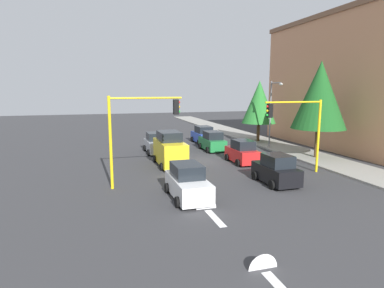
{
  "coord_description": "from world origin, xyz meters",
  "views": [
    {
      "loc": [
        26.23,
        -8.29,
        6.12
      ],
      "look_at": [
        -1.98,
        0.07,
        1.2
      ],
      "focal_mm": 30.42,
      "sensor_mm": 36.0,
      "label": 1
    }
  ],
  "objects_px": {
    "delivery_van_yellow": "(170,150)",
    "car_red": "(242,153)",
    "street_lamp_curbside": "(272,107)",
    "car_white": "(188,183)",
    "traffic_signal_near_right": "(139,123)",
    "car_blue": "(203,135)",
    "traffic_signal_near_left": "(298,122)",
    "car_silver": "(155,144)",
    "car_green": "(212,142)",
    "tree_roadside_near": "(320,95)",
    "car_black": "(276,170)",
    "tree_roadside_mid": "(259,102)"
  },
  "relations": [
    {
      "from": "delivery_van_yellow",
      "to": "car_red",
      "type": "height_order",
      "value": "delivery_van_yellow"
    },
    {
      "from": "street_lamp_curbside",
      "to": "car_white",
      "type": "bearing_deg",
      "value": -45.0
    },
    {
      "from": "traffic_signal_near_right",
      "to": "car_blue",
      "type": "xyz_separation_m",
      "value": [
        -15.22,
        9.28,
        -3.18
      ]
    },
    {
      "from": "traffic_signal_near_left",
      "to": "car_silver",
      "type": "bearing_deg",
      "value": -142.14
    },
    {
      "from": "car_silver",
      "to": "car_red",
      "type": "xyz_separation_m",
      "value": [
        6.58,
        6.25,
        -0.0
      ]
    },
    {
      "from": "car_green",
      "to": "car_white",
      "type": "xyz_separation_m",
      "value": [
        13.49,
        -6.41,
        0.0
      ]
    },
    {
      "from": "traffic_signal_near_left",
      "to": "car_blue",
      "type": "xyz_separation_m",
      "value": [
        -15.22,
        -2.08,
        -2.94
      ]
    },
    {
      "from": "car_silver",
      "to": "tree_roadside_near",
      "type": "bearing_deg",
      "value": 62.56
    },
    {
      "from": "traffic_signal_near_left",
      "to": "car_silver",
      "type": "relative_size",
      "value": 1.36
    },
    {
      "from": "traffic_signal_near_left",
      "to": "delivery_van_yellow",
      "type": "height_order",
      "value": "traffic_signal_near_left"
    },
    {
      "from": "traffic_signal_near_right",
      "to": "car_red",
      "type": "bearing_deg",
      "value": 115.49
    },
    {
      "from": "car_green",
      "to": "car_black",
      "type": "distance_m",
      "value": 12.36
    },
    {
      "from": "car_white",
      "to": "delivery_van_yellow",
      "type": "bearing_deg",
      "value": 174.3
    },
    {
      "from": "street_lamp_curbside",
      "to": "car_blue",
      "type": "height_order",
      "value": "street_lamp_curbside"
    },
    {
      "from": "car_green",
      "to": "car_white",
      "type": "relative_size",
      "value": 0.92
    },
    {
      "from": "car_green",
      "to": "tree_roadside_near",
      "type": "bearing_deg",
      "value": 49.52
    },
    {
      "from": "street_lamp_curbside",
      "to": "tree_roadside_mid",
      "type": "height_order",
      "value": "tree_roadside_mid"
    },
    {
      "from": "traffic_signal_near_right",
      "to": "car_white",
      "type": "relative_size",
      "value": 1.38
    },
    {
      "from": "tree_roadside_mid",
      "to": "tree_roadside_near",
      "type": "xyz_separation_m",
      "value": [
        10.0,
        0.5,
        0.95
      ]
    },
    {
      "from": "traffic_signal_near_left",
      "to": "tree_roadside_near",
      "type": "relative_size",
      "value": 0.63
    },
    {
      "from": "car_black",
      "to": "car_blue",
      "type": "distance_m",
      "value": 17.16
    },
    {
      "from": "traffic_signal_near_left",
      "to": "car_blue",
      "type": "bearing_deg",
      "value": -172.21
    },
    {
      "from": "car_black",
      "to": "delivery_van_yellow",
      "type": "bearing_deg",
      "value": -142.29
    },
    {
      "from": "tree_roadside_mid",
      "to": "delivery_van_yellow",
      "type": "height_order",
      "value": "tree_roadside_mid"
    },
    {
      "from": "car_white",
      "to": "street_lamp_curbside",
      "type": "bearing_deg",
      "value": 135.0
    },
    {
      "from": "car_green",
      "to": "car_blue",
      "type": "xyz_separation_m",
      "value": [
        -4.78,
        0.62,
        0.0
      ]
    },
    {
      "from": "car_silver",
      "to": "car_green",
      "type": "bearing_deg",
      "value": 85.22
    },
    {
      "from": "traffic_signal_near_left",
      "to": "tree_roadside_near",
      "type": "distance_m",
      "value": 6.54
    },
    {
      "from": "tree_roadside_near",
      "to": "tree_roadside_mid",
      "type": "bearing_deg",
      "value": -177.14
    },
    {
      "from": "car_white",
      "to": "car_black",
      "type": "height_order",
      "value": "same"
    },
    {
      "from": "delivery_van_yellow",
      "to": "car_black",
      "type": "bearing_deg",
      "value": 37.71
    },
    {
      "from": "traffic_signal_near_left",
      "to": "tree_roadside_mid",
      "type": "xyz_separation_m",
      "value": [
        -14.0,
        4.35,
        0.86
      ]
    },
    {
      "from": "car_red",
      "to": "car_green",
      "type": "bearing_deg",
      "value": -175.72
    },
    {
      "from": "car_blue",
      "to": "delivery_van_yellow",
      "type": "bearing_deg",
      "value": -31.83
    },
    {
      "from": "traffic_signal_near_left",
      "to": "car_black",
      "type": "height_order",
      "value": "traffic_signal_near_left"
    },
    {
      "from": "street_lamp_curbside",
      "to": "tree_roadside_near",
      "type": "bearing_deg",
      "value": 13.05
    },
    {
      "from": "tree_roadside_mid",
      "to": "car_blue",
      "type": "height_order",
      "value": "tree_roadside_mid"
    },
    {
      "from": "tree_roadside_near",
      "to": "car_silver",
      "type": "distance_m",
      "value": 15.76
    },
    {
      "from": "delivery_van_yellow",
      "to": "car_green",
      "type": "distance_m",
      "value": 7.65
    },
    {
      "from": "delivery_van_yellow",
      "to": "car_white",
      "type": "xyz_separation_m",
      "value": [
        8.27,
        -0.82,
        -0.38
      ]
    },
    {
      "from": "tree_roadside_mid",
      "to": "tree_roadside_near",
      "type": "relative_size",
      "value": 0.84
    },
    {
      "from": "car_green",
      "to": "traffic_signal_near_left",
      "type": "bearing_deg",
      "value": 14.49
    },
    {
      "from": "car_silver",
      "to": "car_red",
      "type": "relative_size",
      "value": 1.08
    },
    {
      "from": "traffic_signal_near_right",
      "to": "delivery_van_yellow",
      "type": "relative_size",
      "value": 1.2
    },
    {
      "from": "car_green",
      "to": "car_red",
      "type": "bearing_deg",
      "value": 4.28
    },
    {
      "from": "car_black",
      "to": "car_silver",
      "type": "distance_m",
      "value": 14.07
    },
    {
      "from": "car_white",
      "to": "car_silver",
      "type": "bearing_deg",
      "value": 177.47
    },
    {
      "from": "car_blue",
      "to": "car_green",
      "type": "bearing_deg",
      "value": -7.35
    },
    {
      "from": "street_lamp_curbside",
      "to": "car_black",
      "type": "relative_size",
      "value": 1.92
    },
    {
      "from": "street_lamp_curbside",
      "to": "tree_roadside_near",
      "type": "height_order",
      "value": "tree_roadside_near"
    }
  ]
}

